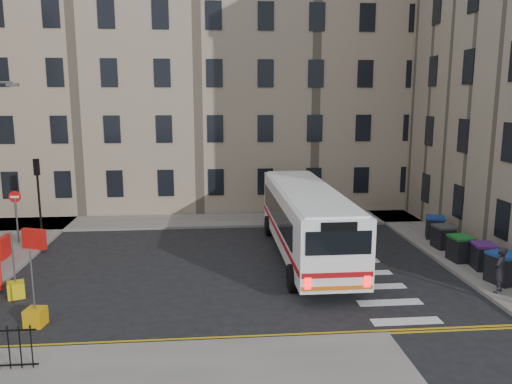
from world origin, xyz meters
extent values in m
plane|color=black|center=(0.00, 0.00, 0.00)|extent=(120.00, 120.00, 0.00)
cube|color=slate|center=(-6.00, 8.60, 0.07)|extent=(36.00, 3.20, 0.15)
cube|color=slate|center=(9.00, 4.00, 0.07)|extent=(2.40, 26.00, 0.15)
cube|color=gray|center=(-7.00, 15.50, 8.00)|extent=(38.00, 10.50, 16.00)
cylinder|color=black|center=(-12.00, 6.50, 1.75)|extent=(0.12, 0.12, 3.20)
cube|color=black|center=(-12.00, 6.50, 3.80)|extent=(0.28, 0.22, 0.90)
cylinder|color=#595B5E|center=(-12.50, 4.50, 1.35)|extent=(0.08, 0.08, 2.40)
cube|color=red|center=(-12.50, 4.50, 2.85)|extent=(0.60, 0.04, 0.60)
cube|color=red|center=(-12.20, 2.00, 0.65)|extent=(0.25, 1.25, 1.00)
cube|color=red|center=(-11.30, 3.30, 0.65)|extent=(1.26, 0.66, 1.00)
cube|color=white|center=(1.91, 1.27, 1.89)|extent=(2.71, 11.91, 2.71)
cube|color=black|center=(0.54, 1.81, 2.11)|extent=(0.07, 9.53, 1.08)
cube|color=black|center=(3.27, 1.81, 2.11)|extent=(0.07, 9.53, 1.08)
cube|color=black|center=(1.90, 7.23, 2.17)|extent=(2.38, 0.06, 1.19)
cube|color=black|center=(1.91, -4.70, 2.44)|extent=(2.38, 0.06, 0.87)
cube|color=#A40E13|center=(0.54, 1.27, 1.24)|extent=(0.05, 11.69, 0.19)
cube|color=#A40E13|center=(3.27, 1.27, 1.24)|extent=(0.05, 11.69, 0.19)
cube|color=#FF0C0C|center=(0.83, -4.71, 0.97)|extent=(0.24, 0.05, 0.43)
cube|color=#FF0C0C|center=(2.99, -4.71, 0.97)|extent=(0.24, 0.05, 0.43)
cylinder|color=black|center=(0.55, 5.27, 0.54)|extent=(0.30, 1.08, 1.08)
cylinder|color=black|center=(3.26, 5.27, 0.54)|extent=(0.30, 1.08, 1.08)
cylinder|color=black|center=(0.56, -2.96, 0.54)|extent=(0.30, 1.08, 1.08)
cylinder|color=black|center=(3.26, -2.95, 0.54)|extent=(0.30, 1.08, 1.08)
cube|color=black|center=(9.07, -3.21, 0.71)|extent=(1.21, 1.31, 1.13)
cube|color=navy|center=(9.07, -3.21, 1.33)|extent=(1.27, 1.37, 0.12)
cube|color=black|center=(9.20, -1.53, 0.66)|extent=(0.97, 1.09, 1.03)
cube|color=#4D1C69|center=(9.20, -1.53, 1.23)|extent=(1.02, 1.14, 0.11)
cube|color=black|center=(8.74, -0.37, 0.67)|extent=(0.95, 1.08, 1.05)
cube|color=#176722|center=(8.74, -0.37, 1.25)|extent=(1.00, 1.13, 0.11)
cube|color=black|center=(8.89, 1.65, 0.66)|extent=(0.92, 1.05, 1.02)
cube|color=#39393B|center=(8.89, 1.65, 1.23)|extent=(0.97, 1.09, 0.11)
cube|color=black|center=(9.26, 3.42, 0.68)|extent=(1.17, 1.25, 1.06)
cube|color=navy|center=(9.26, 3.42, 1.26)|extent=(1.23, 1.31, 0.11)
imported|color=black|center=(8.33, -4.15, 1.04)|extent=(0.77, 0.75, 1.78)
cube|color=gold|center=(-10.00, -2.64, 0.30)|extent=(0.78, 0.78, 0.60)
cube|color=#C88E0B|center=(-8.43, -5.20, 0.30)|extent=(0.68, 0.68, 0.60)
camera|label=1|loc=(-2.51, -21.31, 7.43)|focal=35.00mm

